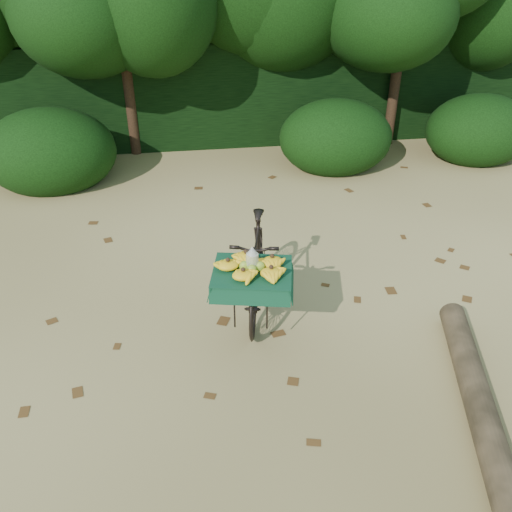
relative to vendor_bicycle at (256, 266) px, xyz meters
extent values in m
plane|color=tan|center=(0.35, -0.63, -0.51)|extent=(80.00, 80.00, 0.00)
imported|color=black|center=(0.01, 0.02, -0.01)|extent=(0.80, 1.70, 0.98)
cube|color=black|center=(-0.12, -0.56, 0.30)|extent=(0.44, 0.50, 0.02)
cube|color=#124325|center=(-0.12, -0.56, 0.32)|extent=(0.82, 0.73, 0.01)
ellipsoid|color=#8BAC29|center=(-0.05, -0.58, 0.37)|extent=(0.09, 0.08, 0.10)
ellipsoid|color=#8BAC29|center=(-0.11, -0.51, 0.37)|extent=(0.09, 0.08, 0.10)
ellipsoid|color=#8BAC29|center=(-0.19, -0.55, 0.37)|extent=(0.09, 0.08, 0.10)
ellipsoid|color=#8BAC29|center=(-0.13, -0.62, 0.37)|extent=(0.09, 0.08, 0.10)
cylinder|color=#EAE5C6|center=(-0.12, -0.55, 0.41)|extent=(0.11, 0.11, 0.15)
cylinder|color=brown|center=(1.47, -2.17, -0.39)|extent=(1.13, 3.29, 0.24)
cube|color=black|center=(0.35, 5.67, 0.39)|extent=(26.00, 1.80, 1.80)
camera|label=1|loc=(-0.68, -4.59, 2.97)|focal=38.00mm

